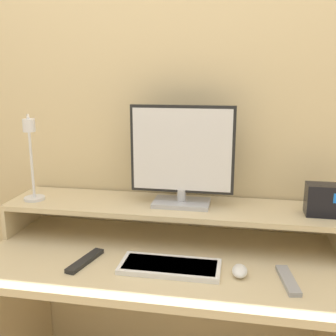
{
  "coord_description": "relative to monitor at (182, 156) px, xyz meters",
  "views": [
    {
      "loc": [
        0.28,
        -1.06,
        1.41
      ],
      "look_at": [
        0.02,
        0.36,
        1.07
      ],
      "focal_mm": 42.0,
      "sensor_mm": 36.0,
      "label": 1
    }
  ],
  "objects": [
    {
      "name": "wall_back",
      "position": [
        -0.05,
        0.18,
        0.17
      ],
      "size": [
        6.0,
        0.05,
        2.5
      ],
      "color": "beige",
      "rests_on": "ground_plane"
    },
    {
      "name": "desk",
      "position": [
        -0.05,
        -0.18,
        -0.56
      ],
      "size": [
        1.39,
        0.66,
        0.72
      ],
      "color": "beige",
      "rests_on": "ground_plane"
    },
    {
      "name": "monitor_shelf",
      "position": [
        -0.05,
        -0.0,
        -0.23
      ],
      "size": [
        1.39,
        0.3,
        0.15
      ],
      "color": "beige",
      "rests_on": "desk"
    },
    {
      "name": "monitor",
      "position": [
        0.0,
        0.0,
        0.0
      ],
      "size": [
        0.43,
        0.14,
        0.42
      ],
      "color": "#BCBCC1",
      "rests_on": "monitor_shelf"
    },
    {
      "name": "desk_lamp",
      "position": [
        -0.62,
        -0.1,
        -0.01
      ],
      "size": [
        0.14,
        0.19,
        0.38
      ],
      "color": "silver",
      "rests_on": "monitor_shelf"
    },
    {
      "name": "router_dock",
      "position": [
        0.56,
        -0.02,
        -0.15
      ],
      "size": [
        0.13,
        0.09,
        0.12
      ],
      "color": "black",
      "rests_on": "monitor_shelf"
    },
    {
      "name": "keyboard",
      "position": [
        -0.0,
        -0.28,
        -0.35
      ],
      "size": [
        0.37,
        0.16,
        0.02
      ],
      "color": "white",
      "rests_on": "desk"
    },
    {
      "name": "mouse",
      "position": [
        0.25,
        -0.28,
        -0.35
      ],
      "size": [
        0.05,
        0.09,
        0.03
      ],
      "color": "white",
      "rests_on": "desk"
    },
    {
      "name": "remote_control",
      "position": [
        -0.32,
        -0.29,
        -0.35
      ],
      "size": [
        0.08,
        0.2,
        0.02
      ],
      "color": "black",
      "rests_on": "desk"
    },
    {
      "name": "remote_secondary",
      "position": [
        0.41,
        -0.3,
        -0.35
      ],
      "size": [
        0.07,
        0.19,
        0.02
      ],
      "color": "#99999E",
      "rests_on": "desk"
    }
  ]
}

